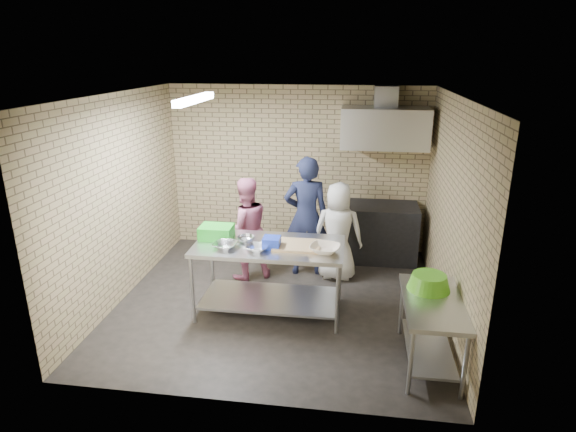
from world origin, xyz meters
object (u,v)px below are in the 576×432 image
object	(u,v)px
bottle_green	(414,132)
woman_white	(338,231)
side_counter	(430,332)
blue_tub	(272,243)
stove	(378,232)
man_navy	(306,216)
woman_pink	(245,229)
prep_table	(269,278)
green_crate	(216,232)
bottle_red	(387,131)
green_basin	(429,282)

from	to	relation	value
bottle_green	woman_white	xyz separation A→B (m)	(-1.06, -1.03, -1.29)
side_counter	blue_tub	xyz separation A→B (m)	(-1.82, 0.74, 0.62)
bottle_green	woman_white	distance (m)	1.97
stove	man_navy	distance (m)	1.36
blue_tub	bottle_green	world-z (taller)	bottle_green
woman_pink	prep_table	bearing A→B (deg)	89.03
side_counter	bottle_green	bearing A→B (deg)	90.00
prep_table	green_crate	distance (m)	0.89
stove	bottle_red	world-z (taller)	bottle_red
blue_tub	green_basin	xyz separation A→B (m)	(1.80, -0.49, -0.16)
stove	prep_table	bearing A→B (deg)	-126.74
stove	woman_pink	world-z (taller)	woman_pink
green_basin	woman_pink	world-z (taller)	woman_pink
man_navy	woman_pink	world-z (taller)	man_navy
side_counter	bottle_red	size ratio (longest dim) A/B	6.67
stove	bottle_green	distance (m)	1.65
green_basin	bottle_green	world-z (taller)	bottle_green
side_counter	woman_white	size ratio (longest dim) A/B	0.83
green_crate	bottle_red	size ratio (longest dim) A/B	2.28
side_counter	woman_pink	world-z (taller)	woman_pink
prep_table	blue_tub	distance (m)	0.54
bottle_red	prep_table	bearing A→B (deg)	-124.46
green_crate	blue_tub	distance (m)	0.78
bottle_red	man_navy	distance (m)	1.86
man_navy	bottle_green	bearing A→B (deg)	-159.45
bottle_green	woman_white	size ratio (longest dim) A/B	0.10
man_navy	stove	bearing A→B (deg)	-158.32
man_navy	woman_pink	size ratio (longest dim) A/B	1.18
woman_pink	woman_white	bearing A→B (deg)	157.53
prep_table	woman_white	distance (m)	1.40
stove	blue_tub	size ratio (longest dim) A/B	5.84
bottle_red	man_navy	bearing A→B (deg)	-141.01
blue_tub	woman_pink	distance (m)	1.21
prep_table	bottle_red	distance (m)	3.04
side_counter	green_basin	bearing A→B (deg)	94.57
side_counter	woman_pink	xyz separation A→B (m)	(-2.39, 1.79, 0.38)
prep_table	blue_tub	size ratio (longest dim) A/B	9.00
prep_table	woman_pink	xyz separation A→B (m)	(-0.52, 0.94, 0.30)
side_counter	blue_tub	distance (m)	2.06
green_basin	woman_pink	xyz separation A→B (m)	(-2.37, 1.54, -0.08)
man_navy	woman_white	xyz separation A→B (m)	(0.48, -0.11, -0.17)
bottle_red	man_navy	xyz separation A→B (m)	(-1.14, -0.92, -1.14)
bottle_green	woman_pink	size ratio (longest dim) A/B	0.10
green_crate	man_navy	xyz separation A→B (m)	(1.03, 1.10, -0.11)
prep_table	side_counter	bearing A→B (deg)	-24.28
green_basin	blue_tub	bearing A→B (deg)	164.65
blue_tub	green_basin	size ratio (longest dim) A/B	0.45
stove	green_basin	bearing A→B (deg)	-80.24
stove	blue_tub	bearing A→B (deg)	-124.38
side_counter	man_navy	bearing A→B (deg)	126.71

